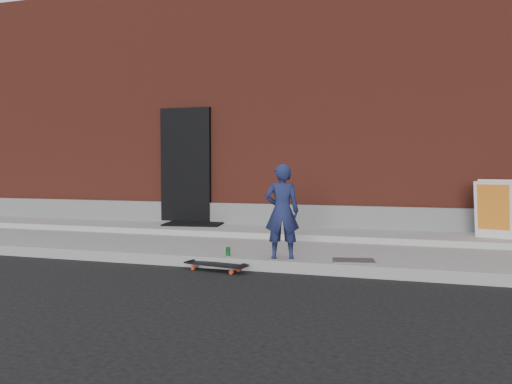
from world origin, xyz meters
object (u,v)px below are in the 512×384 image
(skateboard, at_px, (216,265))
(pizza_sign, at_px, (496,209))
(soda_can, at_px, (228,251))
(child, at_px, (282,211))

(skateboard, xyz_separation_m, pizza_sign, (3.73, 2.49, 0.63))
(skateboard, height_order, soda_can, soda_can)
(pizza_sign, bearing_deg, child, -143.33)
(child, xyz_separation_m, skateboard, (-0.81, -0.32, -0.70))
(child, height_order, skateboard, child)
(child, relative_size, pizza_sign, 1.37)
(child, bearing_deg, soda_can, -13.99)
(child, xyz_separation_m, pizza_sign, (2.92, 2.17, -0.07))
(soda_can, bearing_deg, pizza_sign, 30.76)
(child, distance_m, pizza_sign, 3.64)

